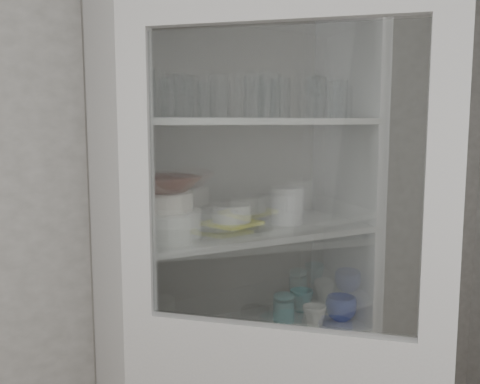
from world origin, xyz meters
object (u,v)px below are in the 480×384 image
white_canister (138,335)px  teal_jar (284,309)px  goblet_0 (128,95)px  goblet_1 (175,94)px  goblet_2 (263,97)px  cream_bowl (164,201)px  goblet_3 (315,95)px  yellow_trivet (231,223)px  measuring_cups (236,338)px  mug_teal (302,300)px  plate_stack_back (172,219)px  mug_blue (341,308)px  glass_platter (231,227)px  mug_white (314,317)px  pantry_cabinet (232,306)px  terracotta_bowl (164,184)px  grey_bowl_stack (287,206)px  white_ramekin (231,213)px

white_canister → teal_jar: bearing=-0.1°
goblet_0 → white_canister: (-0.02, -0.10, -0.82)m
goblet_1 → goblet_2: bearing=4.9°
goblet_2 → cream_bowl: goblet_2 is taller
goblet_3 → yellow_trivet: bearing=-164.8°
cream_bowl → measuring_cups: (0.25, -0.03, -0.51)m
mug_teal → measuring_cups: (-0.40, -0.16, -0.03)m
goblet_2 → yellow_trivet: goblet_2 is taller
plate_stack_back → cream_bowl: 0.24m
mug_blue → measuring_cups: bearing=-167.8°
glass_platter → teal_jar: 0.44m
goblet_1 → plate_stack_back: bearing=85.8°
goblet_3 → measuring_cups: bearing=-157.4°
goblet_1 → white_canister: (-0.17, -0.05, -0.83)m
goblet_1 → teal_jar: (0.42, -0.06, -0.83)m
cream_bowl → measuring_cups: 0.57m
mug_white → teal_jar: (-0.07, 0.11, 0.01)m
goblet_3 → measuring_cups: (-0.48, -0.20, -0.88)m
mug_blue → teal_jar: 0.23m
mug_white → cream_bowl: bearing=174.5°
mug_white → measuring_cups: mug_white is taller
mug_blue → measuring_cups: size_ratio=1.28×
goblet_0 → measuring_cups: size_ratio=1.64×
cream_bowl → glass_platter: bearing=9.3°
goblet_3 → plate_stack_back: size_ratio=1.01×
glass_platter → cream_bowl: bearing=-170.7°
goblet_2 → glass_platter: goblet_2 is taller
pantry_cabinet → mug_teal: pantry_cabinet is taller
terracotta_bowl → measuring_cups: terracotta_bowl is taller
yellow_trivet → grey_bowl_stack: (0.24, -0.00, 0.05)m
plate_stack_back → white_ramekin: bearing=-40.1°
glass_platter → white_canister: glass_platter is taller
goblet_2 → white_canister: 0.99m
plate_stack_back → cream_bowl: (-0.10, -0.19, 0.10)m
white_ramekin → measuring_cups: 0.45m
terracotta_bowl → grey_bowl_stack: size_ratio=1.59×
plate_stack_back → white_canister: plate_stack_back is taller
pantry_cabinet → plate_stack_back: bearing=162.1°
mug_blue → mug_teal: bearing=128.7°
goblet_1 → measuring_cups: bearing=-44.8°
terracotta_bowl → yellow_trivet: (0.27, 0.04, -0.16)m
goblet_0 → glass_platter: goblet_0 is taller
cream_bowl → glass_platter: size_ratio=0.65×
goblet_1 → goblet_3: size_ratio=0.90×
grey_bowl_stack → mug_white: size_ratio=1.52×
terracotta_bowl → mug_teal: 0.85m
goblet_0 → glass_platter: size_ratio=0.52×
grey_bowl_stack → mug_teal: size_ratio=1.43×
goblet_1 → white_canister: goblet_1 is taller
mug_teal → grey_bowl_stack: bearing=-164.3°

